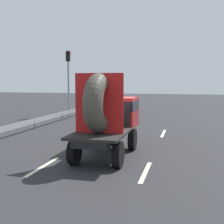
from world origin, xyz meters
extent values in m
plane|color=#28282B|center=(0.00, 0.00, 0.00)|extent=(120.00, 120.00, 0.00)
cylinder|color=black|center=(-0.97, 1.11, 0.49)|extent=(0.28, 0.98, 0.98)
cylinder|color=black|center=(0.73, 1.11, 0.49)|extent=(0.28, 0.98, 0.98)
cylinder|color=black|center=(-0.97, -1.82, 0.49)|extent=(0.28, 0.98, 0.98)
cylinder|color=black|center=(0.73, -1.82, 0.49)|extent=(0.28, 0.98, 0.98)
cube|color=black|center=(-0.12, -0.37, 0.96)|extent=(1.30, 4.68, 0.25)
cube|color=maroon|center=(-0.12, 1.11, 1.76)|extent=(2.00, 1.72, 1.35)
cube|color=black|center=(-0.12, 1.06, 2.06)|extent=(2.02, 1.63, 0.44)
cube|color=black|center=(-0.12, -1.23, 1.13)|extent=(2.00, 2.96, 0.10)
cube|color=black|center=(-0.12, 0.20, 1.73)|extent=(1.80, 0.08, 1.10)
torus|color=#474238|center=(-0.12, -1.38, 2.33)|extent=(0.74, 2.28, 2.28)
cube|color=red|center=(-0.12, -1.38, 2.33)|extent=(1.90, 0.03, 2.28)
cylinder|color=black|center=(-4.66, 17.18, 0.31)|extent=(0.21, 0.61, 0.61)
cylinder|color=black|center=(-3.17, 17.18, 0.31)|extent=(0.21, 0.61, 0.61)
cylinder|color=black|center=(-4.66, 14.62, 0.31)|extent=(0.21, 0.61, 0.61)
cylinder|color=black|center=(-3.17, 14.62, 0.31)|extent=(0.21, 0.61, 0.61)
cube|color=black|center=(-3.91, 15.90, 0.57)|extent=(1.72, 4.00, 0.52)
cube|color=black|center=(-3.91, 15.81, 1.07)|extent=(1.54, 2.24, 0.48)
cylinder|color=gray|center=(-7.29, 12.97, 2.45)|extent=(0.16, 0.16, 4.90)
cube|color=black|center=(-7.29, 12.97, 5.35)|extent=(0.30, 0.36, 0.90)
sphere|color=red|center=(-7.12, 12.97, 5.63)|extent=(0.20, 0.20, 0.20)
cube|color=gray|center=(-6.54, 7.48, 0.55)|extent=(0.06, 17.62, 0.32)
cylinder|color=slate|center=(-6.54, 5.28, 0.28)|extent=(0.10, 0.10, 0.55)
cylinder|color=slate|center=(-6.54, 9.69, 0.28)|extent=(0.10, 0.10, 0.55)
cylinder|color=slate|center=(-6.54, 14.09, 0.28)|extent=(0.10, 0.10, 0.55)
cube|color=beige|center=(-2.02, -2.36, 0.00)|extent=(0.16, 2.60, 0.01)
cube|color=beige|center=(-2.02, 5.47, 0.00)|extent=(0.16, 2.87, 0.01)
cube|color=beige|center=(1.77, -2.08, 0.00)|extent=(0.16, 2.47, 0.01)
cube|color=beige|center=(1.77, 5.83, 0.00)|extent=(0.16, 2.60, 0.01)
camera|label=1|loc=(3.12, -12.20, 3.18)|focal=47.82mm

